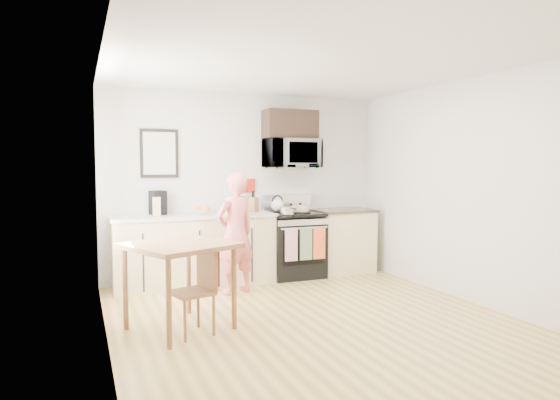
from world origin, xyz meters
name	(u,v)px	position (x,y,z in m)	size (l,w,h in m)	color
floor	(315,321)	(0.00, 0.00, 0.00)	(4.60, 4.60, 0.00)	olive
back_wall	(245,186)	(0.00, 2.30, 1.30)	(4.00, 0.04, 2.60)	beige
front_wall	(491,216)	(0.00, -2.30, 1.30)	(4.00, 0.04, 2.60)	beige
left_wall	(105,200)	(-2.00, 0.00, 1.30)	(0.04, 4.60, 2.60)	beige
right_wall	(471,191)	(2.00, 0.00, 1.30)	(0.04, 4.60, 2.60)	beige
ceiling	(316,63)	(0.00, 0.00, 2.60)	(4.00, 4.60, 0.04)	silver
window	(104,170)	(-1.96, 0.80, 1.55)	(0.06, 1.40, 1.50)	white
cabinet_left	(195,251)	(-0.80, 2.00, 0.45)	(2.10, 0.60, 0.90)	beige
countertop_left	(194,216)	(-0.80, 2.00, 0.92)	(2.14, 0.64, 0.04)	beige
cabinet_right	(342,242)	(1.43, 2.00, 0.45)	(0.84, 0.60, 0.90)	beige
countertop_right	(343,210)	(1.43, 2.00, 0.92)	(0.88, 0.64, 0.04)	black
range	(294,246)	(0.63, 1.98, 0.44)	(0.76, 0.70, 1.16)	black
microwave	(291,154)	(0.63, 2.08, 1.76)	(0.76, 0.51, 0.42)	silver
upper_cabinet	(290,124)	(0.63, 2.12, 2.18)	(0.76, 0.35, 0.40)	black
wall_art	(159,153)	(-1.20, 2.28, 1.75)	(0.50, 0.04, 0.65)	black
wall_trivet	(248,186)	(0.05, 2.28, 1.30)	(0.20, 0.02, 0.20)	#A21C0D
person	(235,233)	(-0.42, 1.40, 0.75)	(0.55, 0.36, 1.51)	#CD3844
dining_table	(179,253)	(-1.32, 0.27, 0.75)	(1.03, 1.03, 0.84)	brown
chair	(203,277)	(-1.14, 0.10, 0.54)	(0.46, 0.43, 0.83)	brown
knife_block	(253,205)	(0.06, 2.11, 1.04)	(0.09, 0.13, 0.20)	brown
utensil_crock	(244,202)	(-0.04, 2.22, 1.07)	(0.11, 0.11, 0.32)	#A21C0D
fruit_bowl	(202,211)	(-0.68, 2.06, 0.98)	(0.28, 0.28, 0.11)	white
milk_carton	(157,206)	(-1.28, 2.06, 1.06)	(0.09, 0.09, 0.24)	tan
coffee_maker	(158,203)	(-1.24, 2.17, 1.09)	(0.22, 0.28, 0.32)	black
bread_bag	(233,211)	(-0.32, 1.81, 0.99)	(0.29, 0.14, 0.11)	tan
cake	(301,209)	(0.70, 1.90, 0.97)	(0.29, 0.29, 0.10)	black
kettle	(277,205)	(0.43, 2.11, 1.03)	(0.19, 0.19, 0.24)	white
pot	(287,211)	(0.43, 1.75, 0.97)	(0.19, 0.33, 0.10)	silver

